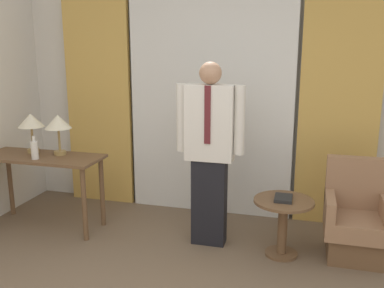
% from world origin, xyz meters
% --- Properties ---
extents(wall_back, '(10.00, 0.06, 2.70)m').
position_xyz_m(wall_back, '(0.00, 2.83, 1.35)').
color(wall_back, silver).
rests_on(wall_back, ground_plane).
extents(curtain_sheer_center, '(1.84, 0.06, 2.58)m').
position_xyz_m(curtain_sheer_center, '(0.00, 2.70, 1.29)').
color(curtain_sheer_center, white).
rests_on(curtain_sheer_center, ground_plane).
extents(curtain_drape_left, '(0.80, 0.06, 2.58)m').
position_xyz_m(curtain_drape_left, '(-1.36, 2.70, 1.29)').
color(curtain_drape_left, gold).
rests_on(curtain_drape_left, ground_plane).
extents(curtain_drape_right, '(0.80, 0.06, 2.58)m').
position_xyz_m(curtain_drape_right, '(1.36, 2.70, 1.29)').
color(curtain_drape_right, gold).
rests_on(curtain_drape_right, ground_plane).
extents(desk, '(1.26, 0.50, 0.78)m').
position_xyz_m(desk, '(-1.57, 1.80, 0.65)').
color(desk, brown).
rests_on(desk, ground_plane).
extents(table_lamp_left, '(0.27, 0.27, 0.42)m').
position_xyz_m(table_lamp_left, '(-1.73, 1.90, 1.11)').
color(table_lamp_left, '#9E7F47').
rests_on(table_lamp_left, desk).
extents(table_lamp_right, '(0.27, 0.27, 0.42)m').
position_xyz_m(table_lamp_right, '(-1.41, 1.90, 1.11)').
color(table_lamp_right, '#9E7F47').
rests_on(table_lamp_right, desk).
extents(bottle_near_edge, '(0.07, 0.07, 0.24)m').
position_xyz_m(bottle_near_edge, '(-1.56, 1.67, 0.88)').
color(bottle_near_edge, silver).
rests_on(bottle_near_edge, desk).
extents(person, '(0.64, 0.21, 1.75)m').
position_xyz_m(person, '(0.19, 1.88, 0.95)').
color(person, black).
rests_on(person, ground_plane).
extents(armchair, '(0.55, 0.54, 0.89)m').
position_xyz_m(armchair, '(1.53, 1.97, 0.33)').
color(armchair, brown).
rests_on(armchair, ground_plane).
extents(side_table, '(0.54, 0.54, 0.54)m').
position_xyz_m(side_table, '(0.89, 1.81, 0.37)').
color(side_table, brown).
rests_on(side_table, ground_plane).
extents(book, '(0.16, 0.21, 0.03)m').
position_xyz_m(book, '(0.89, 1.81, 0.55)').
color(book, black).
rests_on(book, side_table).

